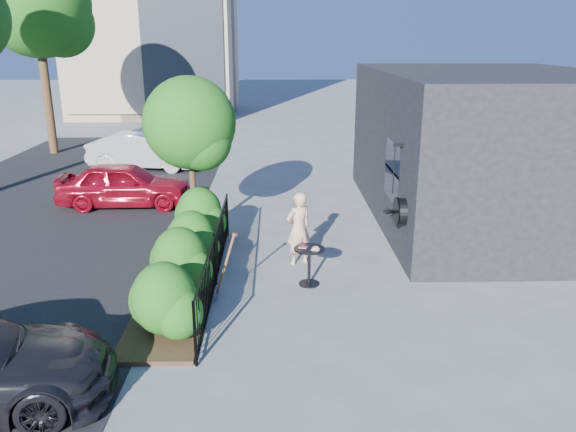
{
  "coord_description": "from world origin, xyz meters",
  "views": [
    {
      "loc": [
        -0.26,
        -10.55,
        4.8
      ],
      "look_at": [
        -0.01,
        0.81,
        1.2
      ],
      "focal_mm": 35.0,
      "sensor_mm": 36.0,
      "label": 1
    }
  ],
  "objects_px": {
    "patio_tree": "(192,129)",
    "car_silver": "(146,151)",
    "woman": "(299,228)",
    "street_tree_far": "(37,10)",
    "shovel": "(224,271)",
    "car_red": "(125,184)",
    "cafe_table": "(309,260)"
  },
  "relations": [
    {
      "from": "cafe_table",
      "to": "shovel",
      "type": "bearing_deg",
      "value": -157.51
    },
    {
      "from": "cafe_table",
      "to": "car_silver",
      "type": "height_order",
      "value": "car_silver"
    },
    {
      "from": "woman",
      "to": "car_silver",
      "type": "distance_m",
      "value": 11.1
    },
    {
      "from": "woman",
      "to": "shovel",
      "type": "relative_size",
      "value": 1.17
    },
    {
      "from": "patio_tree",
      "to": "car_silver",
      "type": "bearing_deg",
      "value": 110.51
    },
    {
      "from": "woman",
      "to": "car_red",
      "type": "bearing_deg",
      "value": -71.4
    },
    {
      "from": "shovel",
      "to": "car_silver",
      "type": "height_order",
      "value": "car_silver"
    },
    {
      "from": "patio_tree",
      "to": "car_red",
      "type": "distance_m",
      "value": 4.43
    },
    {
      "from": "patio_tree",
      "to": "cafe_table",
      "type": "height_order",
      "value": "patio_tree"
    },
    {
      "from": "patio_tree",
      "to": "car_red",
      "type": "relative_size",
      "value": 1.01
    },
    {
      "from": "cafe_table",
      "to": "car_silver",
      "type": "distance_m",
      "value": 12.2
    },
    {
      "from": "patio_tree",
      "to": "woman",
      "type": "xyz_separation_m",
      "value": [
        2.46,
        -1.64,
        -1.94
      ]
    },
    {
      "from": "street_tree_far",
      "to": "shovel",
      "type": "bearing_deg",
      "value": -59.41
    },
    {
      "from": "street_tree_far",
      "to": "car_red",
      "type": "relative_size",
      "value": 2.13
    },
    {
      "from": "patio_tree",
      "to": "street_tree_far",
      "type": "bearing_deg",
      "value": 124.51
    },
    {
      "from": "car_red",
      "to": "car_silver",
      "type": "xyz_separation_m",
      "value": [
        -0.47,
        5.06,
        0.05
      ]
    },
    {
      "from": "car_red",
      "to": "car_silver",
      "type": "height_order",
      "value": "car_silver"
    },
    {
      "from": "woman",
      "to": "street_tree_far",
      "type": "bearing_deg",
      "value": -80.37
    },
    {
      "from": "street_tree_far",
      "to": "car_red",
      "type": "xyz_separation_m",
      "value": [
        5.17,
        -8.24,
        -5.25
      ]
    },
    {
      "from": "car_silver",
      "to": "street_tree_far",
      "type": "bearing_deg",
      "value": 64.98
    },
    {
      "from": "car_red",
      "to": "car_silver",
      "type": "bearing_deg",
      "value": 4.02
    },
    {
      "from": "cafe_table",
      "to": "patio_tree",
      "type": "bearing_deg",
      "value": 133.24
    },
    {
      "from": "patio_tree",
      "to": "woman",
      "type": "relative_size",
      "value": 2.41
    },
    {
      "from": "cafe_table",
      "to": "car_red",
      "type": "xyz_separation_m",
      "value": [
        -5.17,
        5.76,
        0.11
      ]
    },
    {
      "from": "street_tree_far",
      "to": "shovel",
      "type": "distance_m",
      "value": 17.86
    },
    {
      "from": "shovel",
      "to": "car_red",
      "type": "xyz_separation_m",
      "value": [
        -3.51,
        6.45,
        0.05
      ]
    },
    {
      "from": "car_red",
      "to": "car_silver",
      "type": "distance_m",
      "value": 5.08
    },
    {
      "from": "woman",
      "to": "cafe_table",
      "type": "bearing_deg",
      "value": 69.69
    },
    {
      "from": "cafe_table",
      "to": "woman",
      "type": "relative_size",
      "value": 0.52
    },
    {
      "from": "patio_tree",
      "to": "woman",
      "type": "height_order",
      "value": "patio_tree"
    },
    {
      "from": "cafe_table",
      "to": "car_silver",
      "type": "relative_size",
      "value": 0.2
    },
    {
      "from": "street_tree_far",
      "to": "woman",
      "type": "height_order",
      "value": "street_tree_far"
    }
  ]
}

